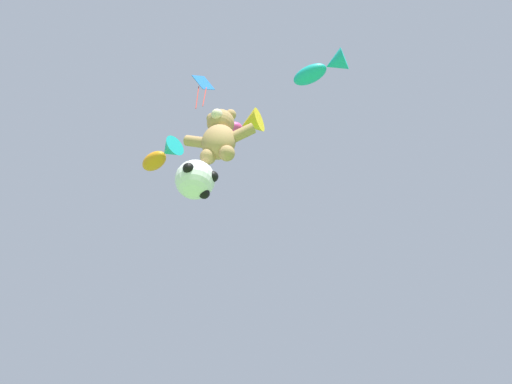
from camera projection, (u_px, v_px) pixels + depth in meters
name	position (u px, v px, depth m)	size (l,w,h in m)	color
teddy_bear_kite	(219.00, 136.00, 10.06)	(1.88, 0.83, 1.90)	tan
soccer_ball_kite	(196.00, 180.00, 9.12)	(1.01, 1.01, 0.93)	white
fish_kite_teal	(322.00, 69.00, 10.27)	(1.50, 0.88, 0.59)	#19ADB2
fish_kite_magenta	(238.00, 127.00, 11.91)	(1.72, 0.97, 0.74)	#E53F9E
fish_kite_tangerine	(162.00, 155.00, 12.27)	(1.57, 1.21, 0.69)	orange
diamond_kite	(203.00, 85.00, 14.10)	(0.64, 0.75, 2.02)	blue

